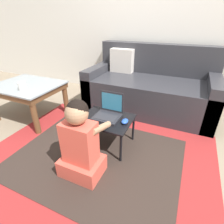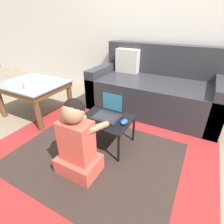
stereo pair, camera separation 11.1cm
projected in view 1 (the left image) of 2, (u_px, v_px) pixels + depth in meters
The scene contains 10 objects.
ground_plane at pixel (108, 155), 1.81m from camera, with size 16.00×16.00×0.00m, color #7F705B.
wall_back at pixel (157, 18), 2.64m from camera, with size 9.00×0.06×2.50m.
area_rug at pixel (97, 157), 1.77m from camera, with size 2.24×1.75×0.01m.
couch at pixel (150, 88), 2.65m from camera, with size 1.81×0.94×0.91m.
coffee_table at pixel (28, 90), 2.32m from camera, with size 0.85×0.68×0.48m.
laptop_desk at pixel (106, 121), 1.82m from camera, with size 0.53×0.43×0.33m.
laptop at pixel (108, 113), 1.82m from camera, with size 0.27×0.24×0.25m.
computer_mouse at pixel (125, 121), 1.71m from camera, with size 0.06×0.09×0.04m.
person_seated at pixel (80, 144), 1.45m from camera, with size 0.36×0.43×0.72m.
cup_on_table at pixel (22, 86), 2.08m from camera, with size 0.10×0.10×0.10m.
Camera 1 is at (0.61, -1.24, 1.25)m, focal length 28.00 mm.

